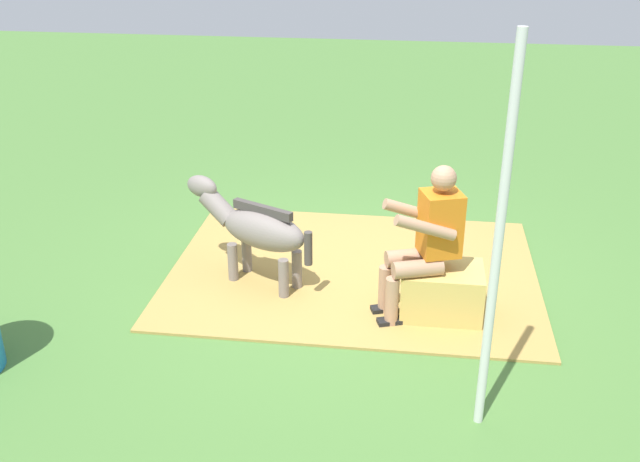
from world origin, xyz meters
TOP-DOWN VIEW (x-y plane):
  - ground_plane at (0.00, 0.00)m, footprint 24.00×24.00m
  - hay_patch at (-0.06, -0.17)m, footprint 3.34×2.54m
  - hay_bale at (-0.84, 0.49)m, footprint 0.66×0.49m
  - person_seated at (-0.69, 0.53)m, footprint 0.72×0.55m
  - pony_standing at (0.78, 0.15)m, footprint 1.25×0.76m
  - tent_pole_left at (-1.08, 1.82)m, footprint 0.06×0.06m

SIDE VIEW (x-z plane):
  - ground_plane at x=0.00m, z-range 0.00..0.00m
  - hay_patch at x=-0.06m, z-range 0.00..0.02m
  - hay_bale at x=-0.84m, z-range 0.00..0.43m
  - pony_standing at x=0.78m, z-range 0.09..1.00m
  - person_seated at x=-0.69m, z-range 0.06..1.37m
  - tent_pole_left at x=-1.08m, z-range 0.00..2.57m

